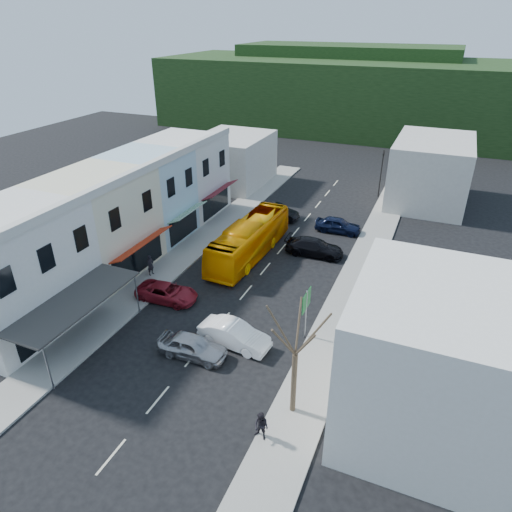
{
  "coord_description": "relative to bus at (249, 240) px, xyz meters",
  "views": [
    {
      "loc": [
        12.25,
        -23.01,
        18.88
      ],
      "look_at": [
        0.0,
        6.0,
        2.2
      ],
      "focal_mm": 32.0,
      "sensor_mm": 36.0,
      "label": 1
    }
  ],
  "objects": [
    {
      "name": "distant_block_left",
      "position": [
        -9.83,
        17.33,
        1.45
      ],
      "size": [
        8.0,
        10.0,
        6.0
      ],
      "primitive_type": "cube",
      "color": "#B7B2A8",
      "rests_on": "ground"
    },
    {
      "name": "sidewalk_left",
      "position": [
        -5.33,
        0.33,
        -1.48
      ],
      "size": [
        3.0,
        52.0,
        0.15
      ],
      "primitive_type": "cube",
      "color": "gray",
      "rests_on": "ground"
    },
    {
      "name": "car_black_near",
      "position": [
        5.21,
        2.41,
        -0.85
      ],
      "size": [
        4.58,
        2.05,
        1.4
      ],
      "primitive_type": "imported",
      "rotation": [
        0.0,
        0.0,
        1.62
      ],
      "color": "black",
      "rests_on": "ground"
    },
    {
      "name": "car_navy_mid",
      "position": [
        5.96,
        7.94,
        -0.85
      ],
      "size": [
        4.45,
        1.92,
        1.4
      ],
      "primitive_type": "imported",
      "rotation": [
        0.0,
        0.0,
        1.6
      ],
      "color": "black",
      "rests_on": "ground"
    },
    {
      "name": "car_black_far",
      "position": [
        -0.72,
        8.85,
        -0.85
      ],
      "size": [
        4.6,
        2.37,
        1.4
      ],
      "primitive_type": "imported",
      "rotation": [
        0.0,
        0.0,
        1.44
      ],
      "color": "black",
      "rests_on": "ground"
    },
    {
      "name": "shopfront_row",
      "position": [
        -10.32,
        -4.67,
        2.45
      ],
      "size": [
        8.25,
        30.0,
        8.0
      ],
      "color": "silver",
      "rests_on": "ground"
    },
    {
      "name": "ground",
      "position": [
        2.17,
        -9.67,
        -1.55
      ],
      "size": [
        120.0,
        120.0,
        0.0
      ],
      "primitive_type": "plane",
      "color": "black",
      "rests_on": "ground"
    },
    {
      "name": "hillside",
      "position": [
        0.71,
        55.42,
        5.18
      ],
      "size": [
        80.0,
        26.0,
        14.0
      ],
      "color": "black",
      "rests_on": "ground"
    },
    {
      "name": "bus",
      "position": [
        0.0,
        0.0,
        0.0
      ],
      "size": [
        2.92,
        11.68,
        3.1
      ],
      "primitive_type": "imported",
      "rotation": [
        0.0,
        0.0,
        -0.04
      ],
      "color": "#FD9D02",
      "rests_on": "ground"
    },
    {
      "name": "sidewalk_right",
      "position": [
        9.67,
        0.33,
        -1.48
      ],
      "size": [
        3.0,
        52.0,
        0.15
      ],
      "primitive_type": "cube",
      "color": "gray",
      "rests_on": "ground"
    },
    {
      "name": "traffic_signal",
      "position": [
        7.97,
        19.47,
        1.2
      ],
      "size": [
        0.6,
        1.13,
        5.5
      ],
      "primitive_type": null,
      "rotation": [
        0.0,
        0.0,
        3.17
      ],
      "color": "black",
      "rests_on": "ground"
    },
    {
      "name": "distant_block_right",
      "position": [
        13.17,
        20.33,
        1.95
      ],
      "size": [
        8.0,
        12.0,
        7.0
      ],
      "primitive_type": "cube",
      "color": "#B7B2A8",
      "rests_on": "ground"
    },
    {
      "name": "pedestrian_right",
      "position": [
        8.47,
        -17.92,
        -0.55
      ],
      "size": [
        0.77,
        0.57,
        1.7
      ],
      "primitive_type": "imported",
      "rotation": [
        0.0,
        0.0,
        -0.2
      ],
      "color": "black",
      "rests_on": "sidewalk_right"
    },
    {
      "name": "car_white",
      "position": [
        4.04,
        -11.67,
        -0.85
      ],
      "size": [
        4.56,
        2.24,
        1.4
      ],
      "primitive_type": "imported",
      "rotation": [
        0.0,
        0.0,
        1.47
      ],
      "color": "white",
      "rests_on": "ground"
    },
    {
      "name": "pedestrian_left",
      "position": [
        -5.95,
        -6.35,
        -0.55
      ],
      "size": [
        0.5,
        0.66,
        1.7
      ],
      "primitive_type": "imported",
      "rotation": [
        0.0,
        0.0,
        1.39
      ],
      "color": "black",
      "rests_on": "sidewalk_left"
    },
    {
      "name": "street_tree",
      "position": [
        9.31,
        -15.56,
        2.35
      ],
      "size": [
        3.59,
        3.59,
        7.81
      ],
      "primitive_type": null,
      "rotation": [
        0.0,
        0.0,
        0.24
      ],
      "color": "#3B2E20",
      "rests_on": "ground"
    },
    {
      "name": "right_building",
      "position": [
        15.67,
        -13.67,
        2.45
      ],
      "size": [
        8.0,
        9.0,
        8.0
      ],
      "primitive_type": "cube",
      "color": "silver",
      "rests_on": "ground"
    },
    {
      "name": "direction_sign",
      "position": [
        7.97,
        -9.17,
        0.25
      ],
      "size": [
        0.24,
        1.63,
        3.6
      ],
      "primitive_type": null,
      "rotation": [
        0.0,
        0.0,
        -0.02
      ],
      "color": "#0A541B",
      "rests_on": "ground"
    },
    {
      "name": "car_red",
      "position": [
        -2.83,
        -8.88,
        -0.85
      ],
      "size": [
        4.7,
        2.17,
        1.4
      ],
      "primitive_type": "imported",
      "rotation": [
        0.0,
        0.0,
        1.63
      ],
      "color": "maroon",
      "rests_on": "ground"
    },
    {
      "name": "car_silver",
      "position": [
        2.12,
        -13.68,
        -0.85
      ],
      "size": [
        4.46,
        1.95,
        1.4
      ],
      "primitive_type": "imported",
      "rotation": [
        0.0,
        0.0,
        1.61
      ],
      "color": "#A3A2A7",
      "rests_on": "ground"
    }
  ]
}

